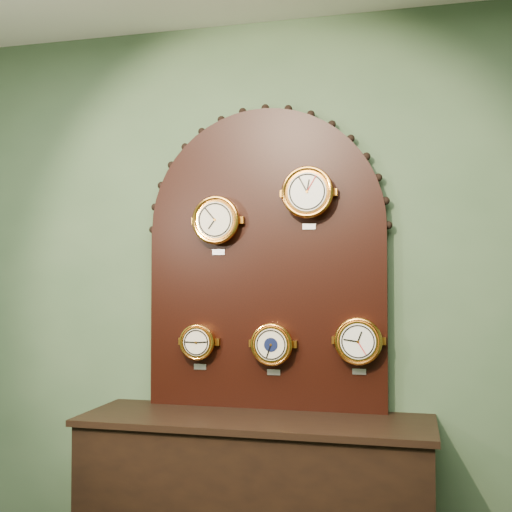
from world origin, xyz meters
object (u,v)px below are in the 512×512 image
(barometer, at_px, (272,344))
(display_board, at_px, (265,248))
(arabic_clock, at_px, (308,193))
(tide_clock, at_px, (358,341))
(shop_counter, at_px, (255,511))
(roman_clock, at_px, (217,220))
(hygrometer, at_px, (198,342))

(barometer, bearing_deg, display_board, 126.72)
(arabic_clock, height_order, tide_clock, arabic_clock)
(shop_counter, relative_size, display_board, 1.05)
(shop_counter, height_order, roman_clock, roman_clock)
(display_board, distance_m, arabic_clock, 0.36)
(hygrometer, height_order, barometer, barometer)
(shop_counter, height_order, tide_clock, tide_clock)
(shop_counter, bearing_deg, barometer, 72.17)
(shop_counter, relative_size, roman_clock, 5.45)
(display_board, height_order, arabic_clock, display_board)
(shop_counter, relative_size, arabic_clock, 5.27)
(roman_clock, bearing_deg, arabic_clock, -0.03)
(display_board, relative_size, barometer, 5.90)
(shop_counter, height_order, barometer, barometer)
(tide_clock, bearing_deg, arabic_clock, -179.83)
(shop_counter, bearing_deg, display_board, 90.00)
(shop_counter, height_order, hygrometer, hygrometer)
(display_board, bearing_deg, roman_clock, -164.10)
(roman_clock, height_order, arabic_clock, arabic_clock)
(display_board, relative_size, hygrometer, 6.56)
(display_board, distance_m, roman_clock, 0.28)
(roman_clock, height_order, barometer, roman_clock)
(hygrometer, xyz_separation_m, tide_clock, (0.80, -0.00, 0.02))
(shop_counter, relative_size, tide_clock, 5.80)
(tide_clock, bearing_deg, display_board, 171.88)
(barometer, relative_size, tide_clock, 0.94)
(display_board, height_order, hygrometer, display_board)
(arabic_clock, bearing_deg, barometer, 179.69)
(shop_counter, height_order, display_board, display_board)
(hygrometer, height_order, tide_clock, tide_clock)
(shop_counter, bearing_deg, hygrometer, 154.98)
(shop_counter, xyz_separation_m, arabic_clock, (0.23, 0.15, 1.49))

